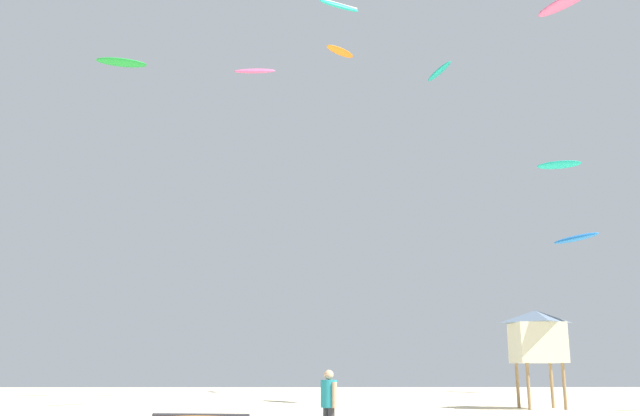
% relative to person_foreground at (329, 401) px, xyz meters
% --- Properties ---
extents(person_foreground, '(0.36, 0.45, 1.59)m').
position_rel_person_foreground_xyz_m(person_foreground, '(0.00, 0.00, 0.00)').
color(person_foreground, '#2D2D33').
rests_on(person_foreground, ground).
extents(lifeguard_tower, '(2.30, 2.30, 4.15)m').
position_rel_person_foreground_xyz_m(lifeguard_tower, '(9.47, 14.47, 2.12)').
color(lifeguard_tower, '#8C704C').
rests_on(lifeguard_tower, ground).
extents(kite_aloft_0, '(2.11, 2.09, 0.31)m').
position_rel_person_foreground_xyz_m(kite_aloft_0, '(1.48, 23.71, 19.97)').
color(kite_aloft_0, orange).
extents(kite_aloft_1, '(2.04, 1.41, 0.51)m').
position_rel_person_foreground_xyz_m(kite_aloft_1, '(0.89, 12.25, 16.57)').
color(kite_aloft_1, '#19B29E').
extents(kite_aloft_2, '(1.86, 3.62, 0.77)m').
position_rel_person_foreground_xyz_m(kite_aloft_2, '(9.16, 31.22, 22.12)').
color(kite_aloft_2, '#19B29E').
extents(kite_aloft_3, '(2.65, 0.89, 0.65)m').
position_rel_person_foreground_xyz_m(kite_aloft_3, '(-3.87, 24.75, 19.10)').
color(kite_aloft_3, '#E5598C').
extents(kite_aloft_4, '(3.26, 1.62, 0.45)m').
position_rel_person_foreground_xyz_m(kite_aloft_4, '(-12.44, 25.32, 19.87)').
color(kite_aloft_4, green).
extents(kite_aloft_5, '(2.97, 4.45, 0.68)m').
position_rel_person_foreground_xyz_m(kite_aloft_5, '(19.61, 34.71, 10.32)').
color(kite_aloft_5, blue).
extents(kite_aloft_6, '(3.14, 1.83, 0.59)m').
position_rel_person_foreground_xyz_m(kite_aloft_6, '(17.43, 31.08, 14.95)').
color(kite_aloft_6, '#19B29E').
extents(kite_aloft_7, '(2.72, 3.66, 0.46)m').
position_rel_person_foreground_xyz_m(kite_aloft_7, '(12.40, 15.08, 18.58)').
color(kite_aloft_7, '#E5598C').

